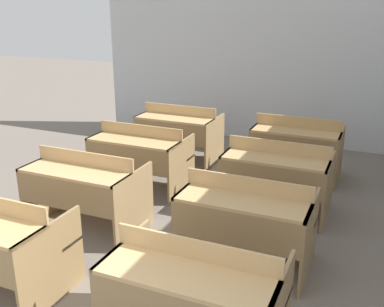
{
  "coord_description": "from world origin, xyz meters",
  "views": [
    {
      "loc": [
        2.13,
        -0.93,
        2.37
      ],
      "look_at": [
        0.25,
        3.41,
        0.76
      ],
      "focal_mm": 42.0,
      "sensor_mm": 36.0,
      "label": 1
    }
  ],
  "objects_px": {
    "bench_third_left": "(140,154)",
    "bench_back_right": "(296,145)",
    "bench_front_right": "(194,293)",
    "bench_back_left": "(179,131)",
    "bench_second_left": "(85,187)",
    "bench_second_right": "(246,218)",
    "bench_third_right": "(277,174)"
  },
  "relations": [
    {
      "from": "bench_third_left",
      "to": "bench_third_right",
      "type": "relative_size",
      "value": 1.0
    },
    {
      "from": "bench_third_right",
      "to": "bench_back_right",
      "type": "distance_m",
      "value": 1.22
    },
    {
      "from": "bench_second_left",
      "to": "bench_third_right",
      "type": "bearing_deg",
      "value": 33.83
    },
    {
      "from": "bench_third_right",
      "to": "bench_back_left",
      "type": "relative_size",
      "value": 1.0
    },
    {
      "from": "bench_front_right",
      "to": "bench_third_left",
      "type": "distance_m",
      "value": 3.02
    },
    {
      "from": "bench_third_right",
      "to": "bench_back_right",
      "type": "xyz_separation_m",
      "value": [
        -0.01,
        1.22,
        0.0
      ]
    },
    {
      "from": "bench_second_left",
      "to": "bench_back_right",
      "type": "bearing_deg",
      "value": 53.52
    },
    {
      "from": "bench_third_right",
      "to": "bench_back_left",
      "type": "xyz_separation_m",
      "value": [
        -1.82,
        1.22,
        0.0
      ]
    },
    {
      "from": "bench_second_left",
      "to": "bench_back_left",
      "type": "xyz_separation_m",
      "value": [
        -0.02,
        2.43,
        0.0
      ]
    },
    {
      "from": "bench_third_right",
      "to": "bench_back_right",
      "type": "bearing_deg",
      "value": 90.43
    },
    {
      "from": "bench_second_left",
      "to": "bench_back_right",
      "type": "xyz_separation_m",
      "value": [
        1.79,
        2.42,
        0.0
      ]
    },
    {
      "from": "bench_front_right",
      "to": "bench_second_left",
      "type": "xyz_separation_m",
      "value": [
        -1.8,
        1.23,
        0.0
      ]
    },
    {
      "from": "bench_second_left",
      "to": "bench_second_right",
      "type": "distance_m",
      "value": 1.8
    },
    {
      "from": "bench_third_left",
      "to": "bench_back_right",
      "type": "relative_size",
      "value": 1.0
    },
    {
      "from": "bench_second_right",
      "to": "bench_third_left",
      "type": "xyz_separation_m",
      "value": [
        -1.8,
        1.2,
        0.0
      ]
    },
    {
      "from": "bench_front_right",
      "to": "bench_third_left",
      "type": "xyz_separation_m",
      "value": [
        -1.81,
        2.42,
        0.0
      ]
    },
    {
      "from": "bench_back_left",
      "to": "bench_front_right",
      "type": "bearing_deg",
      "value": -63.47
    },
    {
      "from": "bench_front_right",
      "to": "bench_second_left",
      "type": "bearing_deg",
      "value": 145.74
    },
    {
      "from": "bench_third_left",
      "to": "bench_back_right",
      "type": "bearing_deg",
      "value": 34.48
    },
    {
      "from": "bench_third_right",
      "to": "bench_back_left",
      "type": "height_order",
      "value": "same"
    },
    {
      "from": "bench_front_right",
      "to": "bench_back_left",
      "type": "relative_size",
      "value": 1.0
    },
    {
      "from": "bench_front_right",
      "to": "bench_back_right",
      "type": "relative_size",
      "value": 1.0
    },
    {
      "from": "bench_second_right",
      "to": "bench_third_right",
      "type": "xyz_separation_m",
      "value": [
        0.0,
        1.21,
        0.0
      ]
    },
    {
      "from": "bench_back_right",
      "to": "bench_second_right",
      "type": "bearing_deg",
      "value": -89.83
    },
    {
      "from": "bench_front_right",
      "to": "bench_second_right",
      "type": "bearing_deg",
      "value": 90.16
    },
    {
      "from": "bench_third_left",
      "to": "bench_back_right",
      "type": "xyz_separation_m",
      "value": [
        1.8,
        1.23,
        0.0
      ]
    },
    {
      "from": "bench_front_right",
      "to": "bench_second_left",
      "type": "relative_size",
      "value": 1.0
    },
    {
      "from": "bench_third_right",
      "to": "bench_second_left",
      "type": "bearing_deg",
      "value": -146.17
    },
    {
      "from": "bench_back_right",
      "to": "bench_third_left",
      "type": "bearing_deg",
      "value": -145.52
    },
    {
      "from": "bench_front_right",
      "to": "bench_second_left",
      "type": "height_order",
      "value": "same"
    },
    {
      "from": "bench_second_right",
      "to": "bench_back_right",
      "type": "relative_size",
      "value": 1.0
    },
    {
      "from": "bench_second_left",
      "to": "bench_second_right",
      "type": "bearing_deg",
      "value": -0.17
    }
  ]
}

